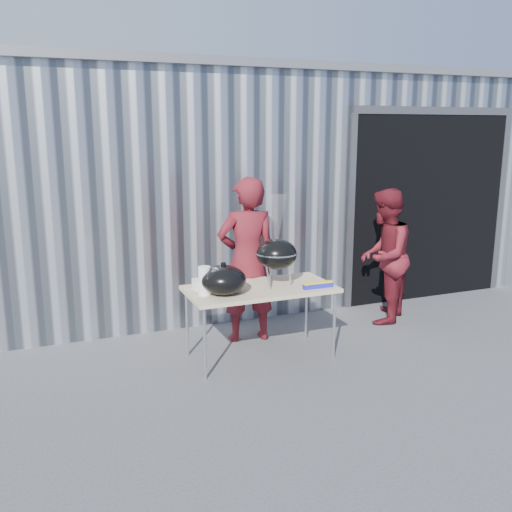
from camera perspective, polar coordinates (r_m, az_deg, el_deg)
name	(u,v)px	position (r m, az deg, el deg)	size (l,w,h in m)	color
ground	(250,383)	(5.45, -0.63, -12.59)	(80.00, 80.00, 0.00)	#404043
building	(200,177)	(9.60, -5.61, 7.91)	(8.20, 6.20, 3.10)	silver
folding_table	(260,291)	(5.79, 0.42, -3.51)	(1.50, 0.75, 0.75)	tan
kettle_grill	(277,245)	(5.74, 2.07, 1.08)	(0.42, 0.42, 0.93)	black
grill_lid	(223,280)	(5.51, -3.27, -2.41)	(0.44, 0.44, 0.32)	black
paper_towels	(205,281)	(5.51, -5.16, -2.48)	(0.12, 0.12, 0.28)	white
white_tub	(203,284)	(5.74, -5.28, -2.79)	(0.20, 0.15, 0.10)	white
foil_box	(318,285)	(5.77, 6.21, -2.91)	(0.32, 0.06, 0.06)	#1B1EB3
person_cook	(247,260)	(6.24, -0.88, -0.42)	(0.67, 0.44, 1.82)	maroon
person_bystander	(384,256)	(7.05, 12.69, -0.01)	(0.79, 0.62, 1.63)	maroon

